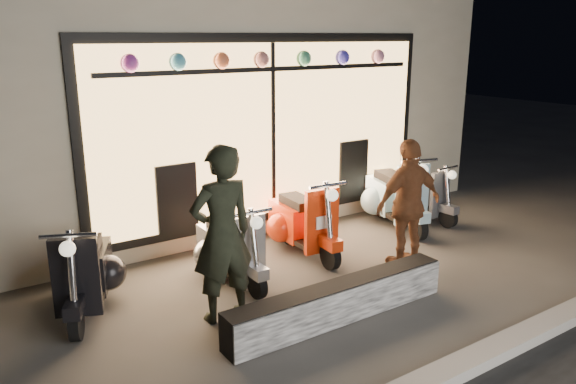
% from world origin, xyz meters
% --- Properties ---
extents(ground, '(40.00, 40.00, 0.00)m').
position_xyz_m(ground, '(0.00, 0.00, 0.00)').
color(ground, '#383533').
rests_on(ground, ground).
extents(kerb, '(40.00, 0.25, 0.12)m').
position_xyz_m(kerb, '(0.00, -2.00, 0.06)').
color(kerb, slate).
rests_on(kerb, ground).
extents(shop_building, '(10.20, 6.23, 4.20)m').
position_xyz_m(shop_building, '(0.00, 4.98, 2.10)').
color(shop_building, beige).
rests_on(shop_building, ground).
extents(graffiti_barrier, '(2.63, 0.28, 0.40)m').
position_xyz_m(graffiti_barrier, '(-0.04, -0.65, 0.20)').
color(graffiti_barrier, black).
rests_on(graffiti_barrier, ground).
extents(scooter_silver, '(0.43, 1.34, 0.96)m').
position_xyz_m(scooter_silver, '(-0.48, 0.95, 0.39)').
color(scooter_silver, black).
rests_on(scooter_silver, ground).
extents(scooter_red, '(0.54, 1.47, 1.05)m').
position_xyz_m(scooter_red, '(0.75, 1.18, 0.42)').
color(scooter_red, black).
rests_on(scooter_red, ground).
extents(scooter_black, '(0.83, 1.39, 1.02)m').
position_xyz_m(scooter_black, '(-2.10, 1.13, 0.41)').
color(scooter_black, black).
rests_on(scooter_black, ground).
extents(scooter_blue, '(0.79, 1.57, 1.12)m').
position_xyz_m(scooter_blue, '(2.61, 1.32, 0.45)').
color(scooter_blue, black).
rests_on(scooter_blue, ground).
extents(scooter_grey, '(0.46, 1.26, 0.90)m').
position_xyz_m(scooter_grey, '(3.11, 1.32, 0.36)').
color(scooter_grey, black).
rests_on(scooter_grey, ground).
extents(man, '(0.68, 0.45, 1.84)m').
position_xyz_m(man, '(-1.01, 0.05, 0.92)').
color(man, black).
rests_on(man, ground).
extents(woman, '(0.99, 0.48, 1.64)m').
position_xyz_m(woman, '(1.56, -0.02, 0.82)').
color(woman, brown).
rests_on(woman, ground).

